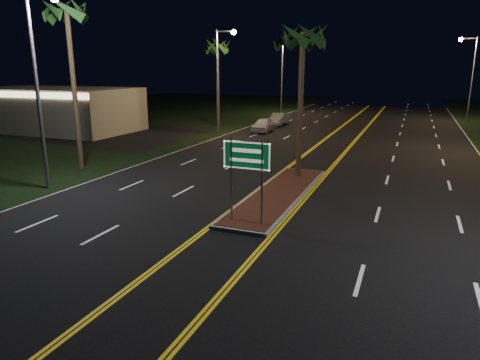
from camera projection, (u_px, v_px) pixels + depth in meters
The scene contains 14 objects.
ground at pixel (215, 254), 13.64m from camera, with size 120.00×120.00×0.00m, color black.
grass_left at pixel (65, 122), 46.93m from camera, with size 40.00×110.00×0.01m, color black.
median_island at pixel (279, 194), 19.90m from camera, with size 2.25×10.25×0.17m.
highway_sign at pixel (247, 163), 15.54m from camera, with size 1.80×0.08×3.20m.
commercial_building at pixel (56, 109), 40.49m from camera, with size 15.00×8.12×4.00m.
streetlight_left_near at pixel (41, 71), 19.64m from camera, with size 1.91×0.44×9.00m.
streetlight_left_mid at pixel (221, 70), 37.58m from camera, with size 1.91×0.44×9.00m.
streetlight_left_far at pixel (285, 69), 55.53m from camera, with size 1.91×0.44×9.00m.
streetlight_right_far at pixel (469, 69), 46.04m from camera, with size 1.91×0.44×9.00m.
palm_median at pixel (303, 37), 21.22m from camera, with size 2.40×2.40×8.30m.
palm_left_near at pixel (67, 13), 23.15m from camera, with size 2.40×2.40×9.80m.
palm_left_far at pixel (217, 47), 41.44m from camera, with size 2.40×2.40×8.80m.
car_near at pixel (263, 124), 39.89m from camera, with size 1.92×4.48×1.49m, color silver.
car_far at pixel (278, 118), 44.77m from camera, with size 1.83×4.27×1.42m, color #9A9CA2.
Camera 1 is at (5.47, -11.38, 5.75)m, focal length 32.00 mm.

